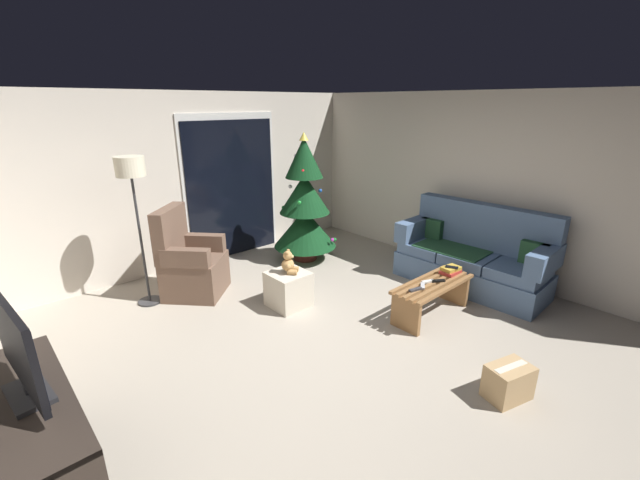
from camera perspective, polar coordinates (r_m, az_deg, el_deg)
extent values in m
plane|color=#9E9384|center=(4.30, 2.40, -14.25)|extent=(7.00, 7.00, 0.00)
cube|color=beige|center=(6.26, -17.68, 7.87)|extent=(5.72, 0.12, 2.50)
cube|color=beige|center=(6.08, 22.32, 7.05)|extent=(0.12, 6.00, 2.50)
cube|color=silver|center=(6.50, -12.33, 7.35)|extent=(1.60, 0.02, 2.20)
cube|color=black|center=(6.49, -12.22, 6.90)|extent=(1.50, 0.02, 2.10)
cube|color=slate|center=(5.76, 20.21, -4.58)|extent=(0.82, 1.92, 0.34)
cube|color=slate|center=(5.45, 26.21, -4.01)|extent=(0.70, 0.62, 0.14)
cube|color=slate|center=(5.66, 20.39, -2.41)|extent=(0.70, 0.62, 0.14)
cube|color=slate|center=(5.93, 15.05, -0.91)|extent=(0.70, 0.62, 0.14)
cube|color=slate|center=(5.83, 22.20, 1.81)|extent=(0.26, 1.91, 0.60)
cube|color=slate|center=(5.33, 29.10, -2.54)|extent=(0.77, 0.22, 0.28)
cube|color=slate|center=(6.00, 13.29, 1.60)|extent=(0.77, 0.22, 0.28)
cube|color=#234C2D|center=(5.72, 18.16, -1.11)|extent=(0.63, 0.92, 0.02)
cube|color=#234C2D|center=(5.52, 27.95, -1.67)|extent=(0.13, 0.32, 0.28)
cube|color=#234C2D|center=(6.05, 15.47, 1.55)|extent=(0.13, 0.32, 0.28)
cube|color=olive|center=(4.71, 17.42, -6.59)|extent=(1.10, 0.05, 0.04)
cube|color=olive|center=(4.75, 16.51, -6.28)|extent=(1.10, 0.05, 0.04)
cube|color=olive|center=(4.79, 15.62, -5.97)|extent=(1.10, 0.05, 0.04)
cube|color=olive|center=(4.84, 14.74, -5.67)|extent=(1.10, 0.05, 0.04)
cube|color=olive|center=(4.88, 13.88, -5.37)|extent=(1.10, 0.05, 0.04)
cube|color=olive|center=(4.51, 11.96, -10.20)|extent=(0.05, 0.36, 0.37)
cube|color=olive|center=(5.27, 18.33, -6.39)|extent=(0.05, 0.36, 0.37)
cube|color=#ADADB2|center=(4.64, 14.25, -6.29)|extent=(0.15, 0.13, 0.02)
cube|color=silver|center=(4.77, 14.98, -5.65)|extent=(0.16, 0.10, 0.02)
cube|color=black|center=(4.82, 16.30, -5.53)|extent=(0.15, 0.12, 0.02)
cube|color=#333338|center=(4.54, 13.27, -6.79)|extent=(0.16, 0.08, 0.02)
cube|color=#A32D28|center=(5.09, 17.88, -4.27)|extent=(0.25, 0.17, 0.04)
cube|color=#B79333|center=(5.09, 17.94, -3.83)|extent=(0.24, 0.18, 0.04)
cube|color=black|center=(5.06, 18.06, -3.65)|extent=(0.12, 0.16, 0.01)
cylinder|color=#4C1E19|center=(6.39, -2.09, -2.23)|extent=(0.36, 0.36, 0.10)
cylinder|color=brown|center=(6.35, -2.10, -1.30)|extent=(0.08, 0.08, 0.12)
cone|color=#0F3819|center=(6.24, -2.14, 1.75)|extent=(0.96, 0.96, 0.59)
cone|color=#0F3819|center=(6.10, -2.20, 6.56)|extent=(0.76, 0.76, 0.59)
cone|color=#0F3819|center=(6.01, -2.26, 11.54)|extent=(0.56, 0.56, 0.59)
sphere|color=#1E8C33|center=(6.20, 2.08, 0.07)|extent=(0.06, 0.06, 0.06)
sphere|color=white|center=(6.10, -3.44, 11.73)|extent=(0.06, 0.06, 0.06)
sphere|color=#1E8C33|center=(6.29, -5.17, 4.58)|extent=(0.06, 0.06, 0.06)
sphere|color=red|center=(5.84, -2.40, 9.70)|extent=(0.06, 0.06, 0.06)
sphere|color=blue|center=(6.26, 0.03, 6.96)|extent=(0.06, 0.06, 0.06)
sphere|color=#B233A5|center=(6.10, 1.73, 0.03)|extent=(0.06, 0.06, 0.06)
sphere|color=white|center=(6.25, -4.22, 7.52)|extent=(0.06, 0.06, 0.06)
sphere|color=#1E8C33|center=(5.83, -2.93, 5.28)|extent=(0.06, 0.06, 0.06)
cone|color=#EAD14C|center=(5.98, -2.30, 14.40)|extent=(0.14, 0.14, 0.12)
cube|color=brown|center=(5.47, -16.98, -5.68)|extent=(0.96, 0.96, 0.31)
cube|color=brown|center=(5.37, -17.23, -3.30)|extent=(0.96, 0.96, 0.18)
cube|color=brown|center=(5.35, -20.34, 0.92)|extent=(0.61, 0.58, 0.64)
cube|color=brown|center=(5.54, -16.19, -0.32)|extent=(0.50, 0.52, 0.22)
cube|color=brown|center=(5.05, -18.39, -2.39)|extent=(0.50, 0.52, 0.22)
cylinder|color=#2D2D30|center=(5.49, -22.78, -7.93)|extent=(0.28, 0.28, 0.02)
cylinder|color=#2D2D30|center=(5.20, -23.87, -0.14)|extent=(0.03, 0.03, 1.55)
cylinder|color=beige|center=(5.01, -25.19, 9.36)|extent=(0.32, 0.32, 0.22)
cube|color=black|center=(3.06, -35.60, -17.66)|extent=(0.40, 1.40, 0.04)
cube|color=black|center=(3.26, -37.90, -23.39)|extent=(0.02, 1.40, 0.72)
cube|color=black|center=(3.82, -36.07, -16.57)|extent=(0.40, 0.04, 0.72)
cube|color=black|center=(3.26, -34.37, -22.62)|extent=(0.40, 0.04, 0.69)
cube|color=black|center=(3.26, -34.37, -22.62)|extent=(0.40, 1.33, 0.04)
cube|color=black|center=(3.04, -35.72, -17.15)|extent=(0.23, 0.38, 0.03)
cube|color=black|center=(3.02, -35.89, -16.45)|extent=(0.05, 0.06, 0.06)
cube|color=black|center=(2.88, -37.01, -11.63)|extent=(0.12, 0.84, 0.52)
cube|color=black|center=(2.88, -36.62, -11.53)|extent=(0.08, 0.79, 0.47)
cube|color=beige|center=(4.92, -4.45, -6.90)|extent=(0.44, 0.44, 0.43)
cylinder|color=tan|center=(4.85, -3.70, -4.07)|extent=(0.12, 0.13, 0.06)
cylinder|color=tan|center=(4.76, -3.94, -4.53)|extent=(0.12, 0.13, 0.06)
sphere|color=tan|center=(4.79, -4.54, -3.52)|extent=(0.15, 0.15, 0.15)
sphere|color=tan|center=(4.75, -4.58, -2.19)|extent=(0.11, 0.11, 0.11)
sphere|color=tan|center=(4.74, -3.99, -2.33)|extent=(0.04, 0.04, 0.04)
sphere|color=tan|center=(4.77, -4.49, -1.50)|extent=(0.04, 0.04, 0.04)
sphere|color=tan|center=(4.70, -4.69, -1.82)|extent=(0.04, 0.04, 0.04)
sphere|color=tan|center=(4.85, -4.13, -3.10)|extent=(0.06, 0.06, 0.06)
sphere|color=tan|center=(4.72, -4.49, -3.74)|extent=(0.06, 0.06, 0.06)
cube|color=tan|center=(3.89, 24.98, -17.65)|extent=(0.42, 0.34, 0.30)
cube|color=beige|center=(3.80, 25.31, -15.80)|extent=(0.33, 0.15, 0.00)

